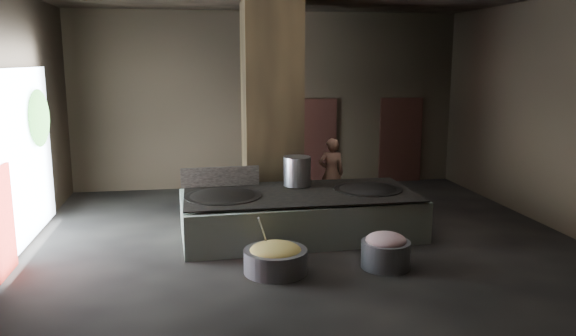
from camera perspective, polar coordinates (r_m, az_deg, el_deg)
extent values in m
cube|color=black|center=(10.70, 1.41, -7.24)|extent=(10.00, 9.00, 0.10)
cube|color=black|center=(14.70, -1.96, 6.87)|extent=(10.00, 0.10, 4.50)
cube|color=black|center=(5.87, 10.03, 0.61)|extent=(10.00, 0.10, 4.50)
cube|color=black|center=(10.50, -26.76, 4.10)|extent=(0.10, 9.00, 4.50)
cube|color=black|center=(12.24, 25.46, 5.01)|extent=(0.10, 9.00, 4.50)
cube|color=black|center=(12.04, -1.68, 5.98)|extent=(1.20, 1.20, 4.50)
cube|color=silver|center=(10.70, 1.20, -4.82)|extent=(4.51, 2.32, 0.77)
cube|color=black|center=(10.59, 1.21, -2.57)|extent=(4.31, 2.07, 0.03)
ellipsoid|color=black|center=(10.39, -6.63, -3.28)|extent=(1.39, 1.39, 0.38)
cylinder|color=black|center=(10.37, -6.64, -2.90)|extent=(1.42, 1.42, 0.05)
ellipsoid|color=black|center=(10.98, 8.10, -2.54)|extent=(1.29, 1.29, 0.36)
cylinder|color=black|center=(10.96, 8.11, -2.19)|extent=(1.32, 1.32, 0.05)
cylinder|color=#93959A|center=(11.06, 0.93, -0.32)|extent=(0.54, 0.54, 0.58)
cube|color=black|center=(11.11, -6.89, -0.88)|extent=(1.54, 0.13, 0.38)
imported|color=#9E6850|center=(12.63, 4.42, -0.51)|extent=(0.60, 0.41, 1.58)
cylinder|color=slate|center=(8.92, -1.28, -9.41)|extent=(1.19, 1.19, 0.37)
ellipsoid|color=#90A550|center=(8.87, -1.28, -8.41)|extent=(0.82, 0.82, 0.25)
cylinder|color=#93959A|center=(8.92, -2.39, -6.93)|extent=(0.26, 0.33, 0.71)
cylinder|color=slate|center=(9.25, 9.88, -8.63)|extent=(0.92, 0.92, 0.43)
ellipsoid|color=#A4626C|center=(9.17, 9.92, -7.25)|extent=(0.65, 0.65, 0.25)
cube|color=black|center=(14.93, 2.70, 2.49)|extent=(1.18, 0.08, 2.38)
cube|color=#8C6647|center=(14.94, 2.92, 2.29)|extent=(0.82, 0.04, 1.93)
cube|color=black|center=(15.62, 11.34, 2.66)|extent=(1.18, 0.08, 2.38)
cube|color=#8C6647|center=(15.59, 10.91, 2.47)|extent=(0.87, 0.04, 2.06)
cube|color=white|center=(10.75, -25.65, 0.82)|extent=(0.04, 4.20, 3.10)
cube|color=maroon|center=(9.66, -26.97, -4.89)|extent=(0.05, 0.90, 1.70)
ellipsoid|color=#194714|center=(11.70, -23.97, 4.66)|extent=(0.28, 1.10, 1.10)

